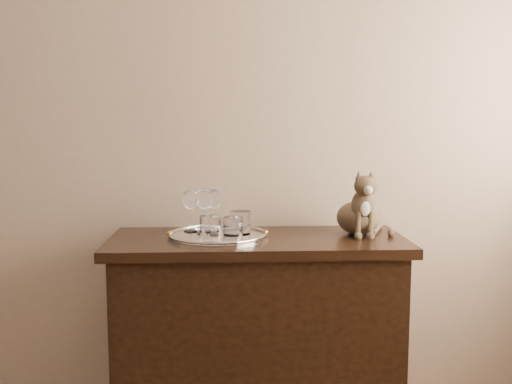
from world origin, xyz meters
TOP-DOWN VIEW (x-y plane):
  - wall_back at (0.00, 2.25)m, footprint 4.00×0.10m
  - sideboard at (0.60, 1.94)m, footprint 1.20×0.50m
  - tray at (0.44, 1.96)m, footprint 0.40×0.40m
  - wine_glass_a at (0.32, 2.04)m, footprint 0.07×0.07m
  - wine_glass_b at (0.42, 2.06)m, footprint 0.07×0.07m
  - wine_glass_d at (0.38, 1.99)m, footprint 0.07×0.07m
  - tumbler_a at (0.50, 1.88)m, footprint 0.08×0.08m
  - tumbler_b at (0.41, 1.87)m, footprint 0.08×0.08m
  - tumbler_c at (0.53, 1.97)m, footprint 0.09×0.09m
  - cat at (1.03, 2.00)m, footprint 0.28×0.26m

SIDE VIEW (x-z plane):
  - sideboard at x=0.60m, z-range 0.00..0.85m
  - tray at x=0.44m, z-range 0.85..0.86m
  - tumbler_a at x=0.50m, z-range 0.86..0.94m
  - tumbler_b at x=0.41m, z-range 0.86..0.95m
  - tumbler_c at x=0.53m, z-range 0.86..0.95m
  - wine_glass_b at x=0.42m, z-range 0.86..1.04m
  - wine_glass_a at x=0.32m, z-range 0.86..1.04m
  - wine_glass_d at x=0.38m, z-range 0.86..1.05m
  - cat at x=1.03m, z-range 0.85..1.12m
  - wall_back at x=0.00m, z-range 0.00..2.70m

